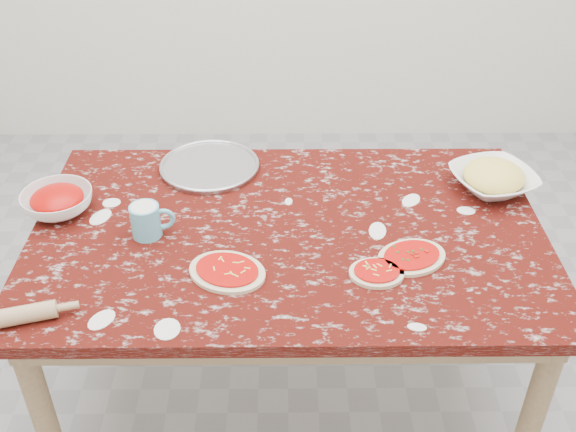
# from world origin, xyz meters

# --- Properties ---
(ground) EXTENTS (4.00, 4.00, 0.00)m
(ground) POSITION_xyz_m (0.00, 0.00, 0.00)
(ground) COLOR gray
(worktable) EXTENTS (1.60, 1.00, 0.75)m
(worktable) POSITION_xyz_m (0.00, 0.00, 0.67)
(worktable) COLOR #3A0A06
(worktable) RESTS_ON ground
(pizza_tray) EXTENTS (0.37, 0.37, 0.01)m
(pizza_tray) POSITION_xyz_m (-0.28, 0.37, 0.76)
(pizza_tray) COLOR #B2B2B7
(pizza_tray) RESTS_ON worktable
(sauce_bowl) EXTENTS (0.24, 0.24, 0.07)m
(sauce_bowl) POSITION_xyz_m (-0.74, 0.10, 0.79)
(sauce_bowl) COLOR white
(sauce_bowl) RESTS_ON worktable
(cheese_bowl) EXTENTS (0.34, 0.34, 0.07)m
(cheese_bowl) POSITION_xyz_m (0.69, 0.22, 0.78)
(cheese_bowl) COLOR white
(cheese_bowl) RESTS_ON worktable
(flour_mug) EXTENTS (0.14, 0.09, 0.11)m
(flour_mug) POSITION_xyz_m (-0.43, -0.03, 0.80)
(flour_mug) COLOR #59ACC3
(flour_mug) RESTS_ON worktable
(pizza_left) EXTENTS (0.28, 0.25, 0.02)m
(pizza_left) POSITION_xyz_m (-0.18, -0.21, 0.76)
(pizza_left) COLOR beige
(pizza_left) RESTS_ON worktable
(pizza_mid) EXTENTS (0.16, 0.13, 0.02)m
(pizza_mid) POSITION_xyz_m (0.25, -0.22, 0.76)
(pizza_mid) COLOR beige
(pizza_mid) RESTS_ON worktable
(pizza_right) EXTENTS (0.26, 0.23, 0.02)m
(pizza_right) POSITION_xyz_m (0.36, -0.15, 0.76)
(pizza_right) COLOR beige
(pizza_right) RESTS_ON worktable
(rolling_pin) EXTENTS (0.25, 0.11, 0.05)m
(rolling_pin) POSITION_xyz_m (-0.73, -0.41, 0.77)
(rolling_pin) COLOR tan
(rolling_pin) RESTS_ON worktable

